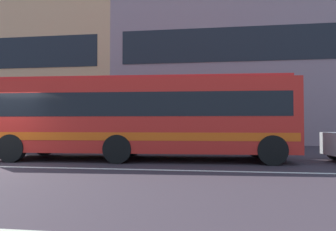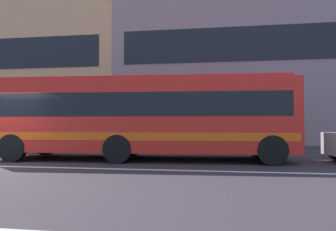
{
  "view_description": "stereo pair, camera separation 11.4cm",
  "coord_description": "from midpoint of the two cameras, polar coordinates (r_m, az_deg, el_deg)",
  "views": [
    {
      "loc": [
        6.98,
        -8.36,
        1.39
      ],
      "look_at": [
        5.68,
        1.89,
        1.68
      ],
      "focal_mm": 30.24,
      "sensor_mm": 36.0,
      "label": 1
    },
    {
      "loc": [
        7.09,
        -8.35,
        1.39
      ],
      "look_at": [
        5.68,
        1.89,
        1.68
      ],
      "focal_mm": 30.24,
      "sensor_mm": 36.0,
      "label": 2
    }
  ],
  "objects": [
    {
      "name": "hedge_row_far",
      "position": [
        16.39,
        -20.3,
        -4.98
      ],
      "size": [
        18.03,
        1.1,
        0.79
      ],
      "primitive_type": "cube",
      "color": "#1F561D",
      "rests_on": "ground_plane"
    },
    {
      "name": "transit_bus",
      "position": [
        11.0,
        -4.78,
        0.06
      ],
      "size": [
        11.22,
        3.05,
        3.09
      ],
      "color": "red",
      "rests_on": "ground_plane"
    },
    {
      "name": "apartment_block_right",
      "position": [
        24.82,
        18.84,
        8.19
      ],
      "size": [
        22.07,
        11.39,
        11.14
      ],
      "color": "gray",
      "rests_on": "ground_plane"
    },
    {
      "name": "apartment_block_left",
      "position": [
        30.04,
        -28.25,
        6.46
      ],
      "size": [
        22.47,
        11.39,
        11.0
      ],
      "color": "tan",
      "rests_on": "ground_plane"
    }
  ]
}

